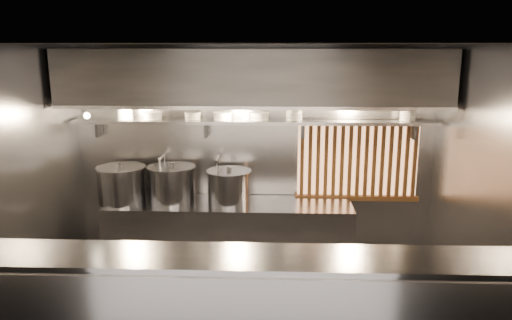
# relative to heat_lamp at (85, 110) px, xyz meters

# --- Properties ---
(floor) EXTENTS (4.50, 4.50, 0.00)m
(floor) POSITION_rel_heat_lamp_xyz_m (1.90, -0.85, -2.07)
(floor) COLOR black
(floor) RESTS_ON ground
(ceiling) EXTENTS (4.50, 4.50, 0.00)m
(ceiling) POSITION_rel_heat_lamp_xyz_m (1.90, -0.85, 0.73)
(ceiling) COLOR black
(ceiling) RESTS_ON wall_back
(wall_back) EXTENTS (4.50, 0.00, 4.50)m
(wall_back) POSITION_rel_heat_lamp_xyz_m (1.90, 0.65, -0.67)
(wall_back) COLOR gray
(wall_back) RESTS_ON floor
(wall_left) EXTENTS (0.00, 3.00, 3.00)m
(wall_left) POSITION_rel_heat_lamp_xyz_m (-0.35, -0.85, -0.67)
(wall_left) COLOR gray
(wall_left) RESTS_ON floor
(wall_right) EXTENTS (0.00, 3.00, 3.00)m
(wall_right) POSITION_rel_heat_lamp_xyz_m (4.15, -0.85, -0.67)
(wall_right) COLOR gray
(wall_right) RESTS_ON floor
(serving_counter) EXTENTS (4.50, 0.56, 1.13)m
(serving_counter) POSITION_rel_heat_lamp_xyz_m (1.90, -1.81, -1.50)
(serving_counter) COLOR gray
(serving_counter) RESTS_ON floor
(cooking_bench) EXTENTS (3.00, 0.70, 0.90)m
(cooking_bench) POSITION_rel_heat_lamp_xyz_m (1.60, 0.28, -1.62)
(cooking_bench) COLOR gray
(cooking_bench) RESTS_ON floor
(bowl_shelf) EXTENTS (4.40, 0.34, 0.04)m
(bowl_shelf) POSITION_rel_heat_lamp_xyz_m (1.90, 0.47, -0.19)
(bowl_shelf) COLOR gray
(bowl_shelf) RESTS_ON wall_back
(exhaust_hood) EXTENTS (4.40, 0.81, 0.65)m
(exhaust_hood) POSITION_rel_heat_lamp_xyz_m (1.90, 0.25, 0.36)
(exhaust_hood) COLOR #2D2D30
(exhaust_hood) RESTS_ON ceiling
(wood_screen) EXTENTS (1.56, 0.09, 1.04)m
(wood_screen) POSITION_rel_heat_lamp_xyz_m (3.20, 0.60, -0.69)
(wood_screen) COLOR #FFB272
(wood_screen) RESTS_ON wall_back
(faucet_left) EXTENTS (0.04, 0.30, 0.50)m
(faucet_left) POSITION_rel_heat_lamp_xyz_m (0.75, 0.52, -0.76)
(faucet_left) COLOR silver
(faucet_left) RESTS_ON wall_back
(faucet_right) EXTENTS (0.04, 0.30, 0.50)m
(faucet_right) POSITION_rel_heat_lamp_xyz_m (1.45, 0.52, -0.76)
(faucet_right) COLOR silver
(faucet_right) RESTS_ON wall_back
(heat_lamp) EXTENTS (0.25, 0.35, 0.20)m
(heat_lamp) POSITION_rel_heat_lamp_xyz_m (0.00, 0.00, 0.00)
(heat_lamp) COLOR gray
(heat_lamp) RESTS_ON exhaust_hood
(pendant_bulb) EXTENTS (0.09, 0.09, 0.19)m
(pendant_bulb) POSITION_rel_heat_lamp_xyz_m (1.80, 0.35, -0.11)
(pendant_bulb) COLOR #2D2D30
(pendant_bulb) RESTS_ON exhaust_hood
(stock_pot_left) EXTENTS (0.63, 0.63, 0.49)m
(stock_pot_left) POSITION_rel_heat_lamp_xyz_m (0.89, 0.31, -0.94)
(stock_pot_left) COLOR gray
(stock_pot_left) RESTS_ON cooking_bench
(stock_pot_mid) EXTENTS (0.61, 0.61, 0.49)m
(stock_pot_mid) POSITION_rel_heat_lamp_xyz_m (0.29, 0.26, -0.94)
(stock_pot_mid) COLOR gray
(stock_pot_mid) RESTS_ON cooking_bench
(stock_pot_right) EXTENTS (0.72, 0.72, 0.45)m
(stock_pot_right) POSITION_rel_heat_lamp_xyz_m (1.60, 0.29, -0.96)
(stock_pot_right) COLOR gray
(stock_pot_right) RESTS_ON cooking_bench
(bowl_stack_0) EXTENTS (0.20, 0.20, 0.17)m
(bowl_stack_0) POSITION_rel_heat_lamp_xyz_m (0.32, 0.47, -0.08)
(bowl_stack_0) COLOR white
(bowl_stack_0) RESTS_ON bowl_shelf
(bowl_stack_1) EXTENTS (0.24, 0.24, 0.09)m
(bowl_stack_1) POSITION_rel_heat_lamp_xyz_m (0.66, 0.47, -0.12)
(bowl_stack_1) COLOR white
(bowl_stack_1) RESTS_ON bowl_shelf
(bowl_stack_2) EXTENTS (0.20, 0.20, 0.09)m
(bowl_stack_2) POSITION_rel_heat_lamp_xyz_m (1.15, 0.47, -0.12)
(bowl_stack_2) COLOR white
(bowl_stack_2) RESTS_ON bowl_shelf
(bowl_stack_3) EXTENTS (0.24, 0.24, 0.09)m
(bowl_stack_3) POSITION_rel_heat_lamp_xyz_m (1.51, 0.47, -0.12)
(bowl_stack_3) COLOR white
(bowl_stack_3) RESTS_ON bowl_shelf
(bowl_stack_4) EXTENTS (0.24, 0.24, 0.09)m
(bowl_stack_4) POSITION_rel_heat_lamp_xyz_m (1.97, 0.47, -0.12)
(bowl_stack_4) COLOR white
(bowl_stack_4) RESTS_ON bowl_shelf
(bowl_stack_5) EXTENTS (0.21, 0.21, 0.17)m
(bowl_stack_5) POSITION_rel_heat_lamp_xyz_m (2.39, 0.47, -0.08)
(bowl_stack_5) COLOR white
(bowl_stack_5) RESTS_ON bowl_shelf
(bowl_stack_6) EXTENTS (0.20, 0.20, 0.17)m
(bowl_stack_6) POSITION_rel_heat_lamp_xyz_m (3.74, 0.47, -0.08)
(bowl_stack_6) COLOR white
(bowl_stack_6) RESTS_ON bowl_shelf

